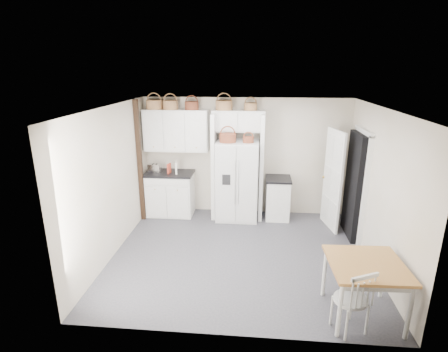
# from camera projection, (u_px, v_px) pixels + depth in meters

# --- Properties ---
(floor) EXTENTS (4.50, 4.50, 0.00)m
(floor) POSITION_uv_depth(u_px,v_px,m) (240.00, 254.00, 6.27)
(floor) COLOR #33313A
(floor) RESTS_ON ground
(ceiling) EXTENTS (4.50, 4.50, 0.00)m
(ceiling) POSITION_uv_depth(u_px,v_px,m) (242.00, 108.00, 5.49)
(ceiling) COLOR white
(ceiling) RESTS_ON wall_back
(wall_back) EXTENTS (4.50, 0.00, 4.50)m
(wall_back) POSITION_uv_depth(u_px,v_px,m) (245.00, 157.00, 7.78)
(wall_back) COLOR silver
(wall_back) RESTS_ON floor
(wall_left) EXTENTS (0.00, 4.00, 4.00)m
(wall_left) POSITION_uv_depth(u_px,v_px,m) (112.00, 182.00, 6.08)
(wall_left) COLOR silver
(wall_left) RESTS_ON floor
(wall_right) EXTENTS (0.00, 4.00, 4.00)m
(wall_right) POSITION_uv_depth(u_px,v_px,m) (379.00, 190.00, 5.68)
(wall_right) COLOR silver
(wall_right) RESTS_ON floor
(refrigerator) EXTENTS (0.89, 0.72, 1.73)m
(refrigerator) POSITION_uv_depth(u_px,v_px,m) (237.00, 181.00, 7.55)
(refrigerator) COLOR silver
(refrigerator) RESTS_ON floor
(base_cab_left) EXTENTS (1.02, 0.64, 0.95)m
(base_cab_left) POSITION_uv_depth(u_px,v_px,m) (170.00, 194.00, 7.89)
(base_cab_left) COLOR silver
(base_cab_left) RESTS_ON floor
(base_cab_right) EXTENTS (0.50, 0.60, 0.88)m
(base_cab_right) POSITION_uv_depth(u_px,v_px,m) (277.00, 199.00, 7.69)
(base_cab_right) COLOR silver
(base_cab_right) RESTS_ON floor
(dining_table) EXTENTS (0.99, 0.99, 0.79)m
(dining_table) POSITION_uv_depth(u_px,v_px,m) (363.00, 289.00, 4.62)
(dining_table) COLOR #A95F2A
(dining_table) RESTS_ON floor
(windsor_chair) EXTENTS (0.56, 0.54, 0.89)m
(windsor_chair) POSITION_uv_depth(u_px,v_px,m) (351.00, 299.00, 4.34)
(windsor_chair) COLOR silver
(windsor_chair) RESTS_ON floor
(counter_left) EXTENTS (1.06, 0.69, 0.04)m
(counter_left) POSITION_uv_depth(u_px,v_px,m) (169.00, 173.00, 7.74)
(counter_left) COLOR black
(counter_left) RESTS_ON base_cab_left
(counter_right) EXTENTS (0.54, 0.64, 0.04)m
(counter_right) POSITION_uv_depth(u_px,v_px,m) (278.00, 179.00, 7.55)
(counter_right) COLOR black
(counter_right) RESTS_ON base_cab_right
(toaster) EXTENTS (0.30, 0.21, 0.19)m
(toaster) POSITION_uv_depth(u_px,v_px,m) (155.00, 168.00, 7.67)
(toaster) COLOR silver
(toaster) RESTS_ON counter_left
(cookbook_red) EXTENTS (0.06, 0.15, 0.22)m
(cookbook_red) POSITION_uv_depth(u_px,v_px,m) (169.00, 168.00, 7.62)
(cookbook_red) COLOR #B83A27
(cookbook_red) RESTS_ON counter_left
(cookbook_cream) EXTENTS (0.08, 0.17, 0.26)m
(cookbook_cream) POSITION_uv_depth(u_px,v_px,m) (176.00, 168.00, 7.61)
(cookbook_cream) COLOR white
(cookbook_cream) RESTS_ON counter_left
(basket_upper_a) EXTENTS (0.34, 0.34, 0.19)m
(basket_upper_a) POSITION_uv_depth(u_px,v_px,m) (154.00, 105.00, 7.45)
(basket_upper_a) COLOR olive
(basket_upper_a) RESTS_ON upper_cabinet
(basket_upper_b) EXTENTS (0.33, 0.33, 0.19)m
(basket_upper_b) POSITION_uv_depth(u_px,v_px,m) (170.00, 105.00, 7.42)
(basket_upper_b) COLOR olive
(basket_upper_b) RESTS_ON upper_cabinet
(basket_upper_c) EXTENTS (0.29, 0.29, 0.17)m
(basket_upper_c) POSITION_uv_depth(u_px,v_px,m) (192.00, 106.00, 7.38)
(basket_upper_c) COLOR brown
(basket_upper_c) RESTS_ON upper_cabinet
(basket_bridge_a) EXTENTS (0.35, 0.35, 0.20)m
(basket_bridge_a) POSITION_uv_depth(u_px,v_px,m) (224.00, 105.00, 7.32)
(basket_bridge_a) COLOR olive
(basket_bridge_a) RESTS_ON bridge_cabinet
(basket_bridge_b) EXTENTS (0.27, 0.27, 0.15)m
(basket_bridge_b) POSITION_uv_depth(u_px,v_px,m) (251.00, 107.00, 7.28)
(basket_bridge_b) COLOR olive
(basket_bridge_b) RESTS_ON bridge_cabinet
(basket_fridge_a) EXTENTS (0.34, 0.34, 0.18)m
(basket_fridge_a) POSITION_uv_depth(u_px,v_px,m) (228.00, 138.00, 7.19)
(basket_fridge_a) COLOR brown
(basket_fridge_a) RESTS_ON refrigerator
(basket_fridge_b) EXTENTS (0.23, 0.23, 0.12)m
(basket_fridge_b) POSITION_uv_depth(u_px,v_px,m) (248.00, 140.00, 7.17)
(basket_fridge_b) COLOR brown
(basket_fridge_b) RESTS_ON refrigerator
(upper_cabinet) EXTENTS (1.40, 0.34, 0.90)m
(upper_cabinet) POSITION_uv_depth(u_px,v_px,m) (176.00, 130.00, 7.57)
(upper_cabinet) COLOR silver
(upper_cabinet) RESTS_ON wall_back
(bridge_cabinet) EXTENTS (1.12, 0.34, 0.45)m
(bridge_cabinet) POSITION_uv_depth(u_px,v_px,m) (238.00, 121.00, 7.39)
(bridge_cabinet) COLOR silver
(bridge_cabinet) RESTS_ON wall_back
(fridge_panel_left) EXTENTS (0.08, 0.60, 2.30)m
(fridge_panel_left) POSITION_uv_depth(u_px,v_px,m) (214.00, 166.00, 7.60)
(fridge_panel_left) COLOR silver
(fridge_panel_left) RESTS_ON floor
(fridge_panel_right) EXTENTS (0.08, 0.60, 2.30)m
(fridge_panel_right) POSITION_uv_depth(u_px,v_px,m) (261.00, 167.00, 7.51)
(fridge_panel_right) COLOR silver
(fridge_panel_right) RESTS_ON floor
(trim_post) EXTENTS (0.09, 0.09, 2.60)m
(trim_post) POSITION_uv_depth(u_px,v_px,m) (140.00, 162.00, 7.36)
(trim_post) COLOR black
(trim_post) RESTS_ON floor
(doorway_void) EXTENTS (0.18, 0.85, 2.05)m
(doorway_void) POSITION_uv_depth(u_px,v_px,m) (355.00, 186.00, 6.72)
(doorway_void) COLOR black
(doorway_void) RESTS_ON floor
(door_slab) EXTENTS (0.21, 0.79, 2.05)m
(door_slab) POSITION_uv_depth(u_px,v_px,m) (333.00, 180.00, 7.07)
(door_slab) COLOR white
(door_slab) RESTS_ON floor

